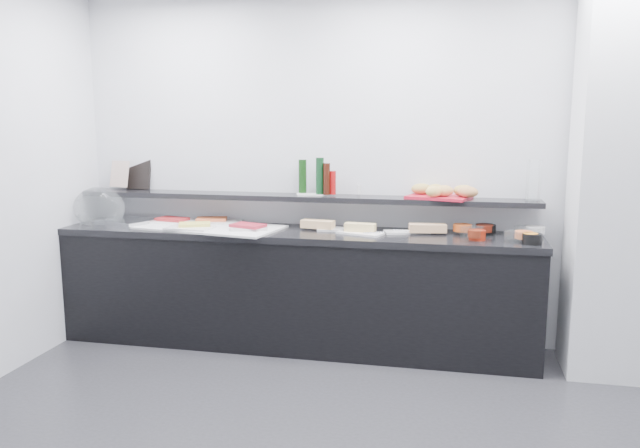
% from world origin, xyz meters
% --- Properties ---
extents(back_wall, '(5.00, 0.02, 2.70)m').
position_xyz_m(back_wall, '(0.00, 2.00, 1.35)').
color(back_wall, silver).
rests_on(back_wall, ground).
extents(column, '(0.50, 0.50, 2.70)m').
position_xyz_m(column, '(1.50, 1.65, 1.35)').
color(column, silver).
rests_on(column, ground).
extents(buffet_cabinet, '(3.60, 0.60, 0.85)m').
position_xyz_m(buffet_cabinet, '(-0.70, 1.70, 0.42)').
color(buffet_cabinet, black).
rests_on(buffet_cabinet, ground).
extents(counter_top, '(3.62, 0.62, 0.05)m').
position_xyz_m(counter_top, '(-0.70, 1.70, 0.88)').
color(counter_top, black).
rests_on(counter_top, buffet_cabinet).
extents(wall_shelf, '(3.60, 0.25, 0.04)m').
position_xyz_m(wall_shelf, '(-0.70, 1.88, 1.13)').
color(wall_shelf, black).
rests_on(wall_shelf, back_wall).
extents(cloche_base, '(0.53, 0.45, 0.04)m').
position_xyz_m(cloche_base, '(-2.10, 1.71, 0.92)').
color(cloche_base, '#B0B4B7').
rests_on(cloche_base, counter_top).
extents(cloche_dome, '(0.47, 0.38, 0.34)m').
position_xyz_m(cloche_dome, '(-2.32, 1.69, 1.03)').
color(cloche_dome, white).
rests_on(cloche_dome, cloche_base).
extents(linen_runner, '(1.22, 0.73, 0.01)m').
position_xyz_m(linen_runner, '(-1.39, 1.67, 0.91)').
color(linen_runner, silver).
rests_on(linen_runner, counter_top).
extents(platter_meat_a, '(0.36, 0.26, 0.01)m').
position_xyz_m(platter_meat_a, '(-1.72, 1.79, 0.92)').
color(platter_meat_a, white).
rests_on(platter_meat_a, linen_runner).
extents(food_meat_a, '(0.27, 0.20, 0.02)m').
position_xyz_m(food_meat_a, '(-1.73, 1.78, 0.94)').
color(food_meat_a, maroon).
rests_on(food_meat_a, platter_meat_a).
extents(platter_salmon, '(0.32, 0.22, 0.01)m').
position_xyz_m(platter_salmon, '(-1.35, 1.84, 0.92)').
color(platter_salmon, silver).
rests_on(platter_salmon, linen_runner).
extents(food_salmon, '(0.27, 0.21, 0.02)m').
position_xyz_m(food_salmon, '(-1.42, 1.85, 0.94)').
color(food_salmon, '#E45D2E').
rests_on(food_salmon, platter_salmon).
extents(platter_cheese, '(0.35, 0.24, 0.01)m').
position_xyz_m(platter_cheese, '(-1.47, 1.53, 0.92)').
color(platter_cheese, white).
rests_on(platter_cheese, linen_runner).
extents(food_cheese, '(0.27, 0.23, 0.02)m').
position_xyz_m(food_cheese, '(-1.45, 1.58, 0.94)').
color(food_cheese, '#DFD556').
rests_on(food_cheese, platter_cheese).
extents(platter_meat_b, '(0.33, 0.27, 0.01)m').
position_xyz_m(platter_meat_b, '(-1.03, 1.60, 0.92)').
color(platter_meat_b, silver).
rests_on(platter_meat_b, linen_runner).
extents(food_meat_b, '(0.28, 0.22, 0.02)m').
position_xyz_m(food_meat_b, '(-1.04, 1.61, 0.94)').
color(food_meat_b, maroon).
rests_on(food_meat_b, platter_meat_b).
extents(sandwich_plate_left, '(0.40, 0.19, 0.01)m').
position_xyz_m(sandwich_plate_left, '(-0.33, 1.79, 0.91)').
color(sandwich_plate_left, silver).
rests_on(sandwich_plate_left, counter_top).
extents(sandwich_food_left, '(0.26, 0.13, 0.06)m').
position_xyz_m(sandwich_food_left, '(-0.53, 1.76, 0.94)').
color(sandwich_food_left, '#E8B579').
rests_on(sandwich_food_left, sandwich_plate_left).
extents(tongs_left, '(0.16, 0.01, 0.01)m').
position_xyz_m(tongs_left, '(-0.48, 1.76, 0.92)').
color(tongs_left, '#B5B7BD').
rests_on(tongs_left, sandwich_plate_left).
extents(sandwich_plate_mid, '(0.36, 0.24, 0.01)m').
position_xyz_m(sandwich_plate_mid, '(-0.19, 1.65, 0.91)').
color(sandwich_plate_mid, white).
rests_on(sandwich_plate_mid, counter_top).
extents(sandwich_food_mid, '(0.23, 0.11, 0.06)m').
position_xyz_m(sandwich_food_mid, '(-0.20, 1.68, 0.94)').
color(sandwich_food_mid, '#DFBF75').
rests_on(sandwich_food_mid, sandwich_plate_mid).
extents(tongs_mid, '(0.15, 0.08, 0.01)m').
position_xyz_m(tongs_mid, '(-0.09, 1.64, 0.92)').
color(tongs_mid, silver).
rests_on(tongs_mid, sandwich_plate_mid).
extents(sandwich_plate_right, '(0.36, 0.23, 0.01)m').
position_xyz_m(sandwich_plate_right, '(0.14, 1.78, 0.91)').
color(sandwich_plate_right, white).
rests_on(sandwich_plate_right, counter_top).
extents(sandwich_food_right, '(0.28, 0.15, 0.06)m').
position_xyz_m(sandwich_food_right, '(0.29, 1.76, 0.94)').
color(sandwich_food_right, tan).
rests_on(sandwich_food_right, sandwich_plate_right).
extents(tongs_right, '(0.16, 0.03, 0.01)m').
position_xyz_m(tongs_right, '(0.12, 1.76, 0.92)').
color(tongs_right, silver).
rests_on(tongs_right, sandwich_plate_right).
extents(bowl_glass_fruit, '(0.20, 0.20, 0.07)m').
position_xyz_m(bowl_glass_fruit, '(0.60, 1.77, 0.94)').
color(bowl_glass_fruit, white).
rests_on(bowl_glass_fruit, counter_top).
extents(fill_glass_fruit, '(0.15, 0.15, 0.05)m').
position_xyz_m(fill_glass_fruit, '(0.54, 1.82, 0.95)').
color(fill_glass_fruit, '#DA561D').
rests_on(fill_glass_fruit, bowl_glass_fruit).
extents(bowl_black_jam, '(0.19, 0.19, 0.07)m').
position_xyz_m(bowl_black_jam, '(0.70, 1.85, 0.94)').
color(bowl_black_jam, black).
rests_on(bowl_black_jam, counter_top).
extents(fill_black_jam, '(0.15, 0.15, 0.05)m').
position_xyz_m(fill_black_jam, '(0.70, 1.83, 0.95)').
color(fill_black_jam, '#55170C').
rests_on(fill_black_jam, bowl_black_jam).
extents(bowl_glass_cream, '(0.25, 0.25, 0.07)m').
position_xyz_m(bowl_glass_cream, '(0.99, 1.80, 0.94)').
color(bowl_glass_cream, white).
rests_on(bowl_glass_cream, counter_top).
extents(fill_glass_cream, '(0.17, 0.17, 0.05)m').
position_xyz_m(fill_glass_cream, '(1.05, 1.83, 0.95)').
color(fill_glass_cream, white).
rests_on(fill_glass_cream, bowl_glass_cream).
extents(bowl_red_jam, '(0.13, 0.13, 0.07)m').
position_xyz_m(bowl_red_jam, '(0.64, 1.60, 0.94)').
color(bowl_red_jam, maroon).
rests_on(bowl_red_jam, counter_top).
extents(fill_red_jam, '(0.10, 0.10, 0.05)m').
position_xyz_m(fill_red_jam, '(0.62, 1.58, 0.95)').
color(fill_red_jam, '#5E1D0D').
rests_on(fill_red_jam, bowl_red_jam).
extents(bowl_glass_salmon, '(0.17, 0.17, 0.07)m').
position_xyz_m(bowl_glass_salmon, '(0.89, 1.60, 0.94)').
color(bowl_glass_salmon, silver).
rests_on(bowl_glass_salmon, counter_top).
extents(fill_glass_salmon, '(0.14, 0.14, 0.05)m').
position_xyz_m(fill_glass_salmon, '(0.95, 1.61, 0.95)').
color(fill_glass_salmon, orange).
rests_on(fill_glass_salmon, bowl_glass_salmon).
extents(bowl_black_fruit, '(0.16, 0.16, 0.07)m').
position_xyz_m(bowl_black_fruit, '(0.99, 1.54, 0.94)').
color(bowl_black_fruit, black).
rests_on(bowl_black_fruit, counter_top).
extents(fill_black_fruit, '(0.12, 0.12, 0.05)m').
position_xyz_m(fill_black_fruit, '(0.98, 1.55, 0.95)').
color(fill_black_fruit, orange).
rests_on(fill_black_fruit, bowl_black_fruit).
extents(framed_print, '(0.22, 0.09, 0.26)m').
position_xyz_m(framed_print, '(-2.12, 1.99, 1.28)').
color(framed_print, black).
rests_on(framed_print, wall_shelf).
extents(print_art, '(0.19, 0.09, 0.22)m').
position_xyz_m(print_art, '(-2.26, 1.93, 1.28)').
color(print_art, '#C59B8E').
rests_on(print_art, framed_print).
extents(condiment_tray, '(0.26, 0.20, 0.01)m').
position_xyz_m(condiment_tray, '(-0.61, 1.88, 1.16)').
color(condiment_tray, silver).
rests_on(condiment_tray, wall_shelf).
extents(bottle_green_a, '(0.08, 0.08, 0.26)m').
position_xyz_m(bottle_green_a, '(-0.69, 1.92, 1.29)').
color(bottle_green_a, black).
rests_on(bottle_green_a, condiment_tray).
extents(bottle_brown, '(0.06, 0.06, 0.24)m').
position_xyz_m(bottle_brown, '(-0.48, 1.85, 1.28)').
color(bottle_brown, black).
rests_on(bottle_brown, condiment_tray).
extents(bottle_green_b, '(0.08, 0.08, 0.28)m').
position_xyz_m(bottle_green_b, '(-0.54, 1.87, 1.30)').
color(bottle_green_b, black).
rests_on(bottle_green_b, condiment_tray).
extents(bottle_hot, '(0.05, 0.05, 0.18)m').
position_xyz_m(bottle_hot, '(-0.44, 1.87, 1.25)').
color(bottle_hot, '#A00B0C').
rests_on(bottle_hot, condiment_tray).
extents(shaker_salt, '(0.03, 0.03, 0.07)m').
position_xyz_m(shaker_salt, '(-0.46, 1.91, 1.20)').
color(shaker_salt, white).
rests_on(shaker_salt, condiment_tray).
extents(shaker_pepper, '(0.04, 0.04, 0.07)m').
position_xyz_m(shaker_pepper, '(-0.24, 1.92, 1.20)').
color(shaker_pepper, silver).
rests_on(shaker_pepper, condiment_tray).
extents(bread_tray, '(0.51, 0.42, 0.02)m').
position_xyz_m(bread_tray, '(0.36, 1.89, 1.16)').
color(bread_tray, '#B61329').
rests_on(bread_tray, wall_shelf).
extents(bread_roll_nw, '(0.17, 0.13, 0.08)m').
position_xyz_m(bread_roll_nw, '(0.23, 1.95, 1.21)').
color(bread_roll_nw, '#AB8E41').
rests_on(bread_roll_nw, bread_tray).
extents(bread_roll_n, '(0.13, 0.08, 0.08)m').
position_xyz_m(bread_roll_n, '(0.33, 1.94, 1.21)').
color(bread_roll_n, '#B89946').
rests_on(bread_roll_n, bread_tray).
extents(bread_roll_ne, '(0.14, 0.12, 0.08)m').
position_xyz_m(bread_roll_ne, '(0.55, 1.91, 1.21)').
color(bread_roll_ne, gold).
rests_on(bread_roll_ne, bread_tray).
extents(bread_roll_sw, '(0.17, 0.13, 0.08)m').
position_xyz_m(bread_roll_sw, '(0.39, 1.85, 1.21)').
color(bread_roll_sw, tan).
rests_on(bread_roll_sw, bread_tray).
extents(bread_roll_s, '(0.14, 0.11, 0.08)m').
position_xyz_m(bread_roll_s, '(0.32, 1.78, 1.21)').
color(bread_roll_s, tan).
rests_on(bread_roll_s, bread_tray).
extents(bread_roll_se, '(0.18, 0.15, 0.08)m').
position_xyz_m(bread_roll_se, '(0.57, 1.82, 1.21)').
color(bread_roll_se, '#AA7341').
rests_on(bread_roll_se, bread_tray).
extents(bread_roll_midw, '(0.14, 0.10, 0.08)m').
position_xyz_m(bread_roll_midw, '(0.40, 1.87, 1.21)').
color(bread_roll_midw, '#AD7142').
rests_on(bread_roll_midw, bread_tray).
extents(bread_roll_mide, '(0.13, 0.10, 0.08)m').
position_xyz_m(bread_roll_mide, '(0.52, 1.89, 1.21)').
color(bread_roll_mide, '#B99346').
rests_on(bread_roll_mide, bread_tray).
extents(carafe, '(0.13, 0.13, 0.30)m').
position_xyz_m(carafe, '(1.02, 1.84, 1.30)').
color(carafe, white).
rests_on(carafe, wall_shelf).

